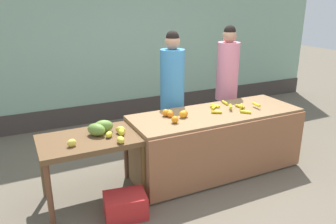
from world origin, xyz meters
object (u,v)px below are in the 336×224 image
produce_crate (125,206)px  produce_sack (140,148)px  vendor_woman_pink_shirt (227,86)px  vendor_woman_blue_shirt (172,96)px

produce_crate → produce_sack: (0.58, 1.07, 0.11)m
produce_crate → vendor_woman_pink_shirt: bearing=29.8°
vendor_woman_blue_shirt → vendor_woman_pink_shirt: size_ratio=0.98×
produce_sack → vendor_woman_pink_shirt: bearing=5.3°
vendor_woman_blue_shirt → produce_sack: size_ratio=3.87×
vendor_woman_blue_shirt → produce_sack: 0.87m
vendor_woman_pink_shirt → produce_sack: bearing=-174.7°
vendor_woman_pink_shirt → produce_crate: bearing=-150.2°
produce_sack → vendor_woman_blue_shirt: bearing=5.1°
produce_sack → produce_crate: bearing=-118.5°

